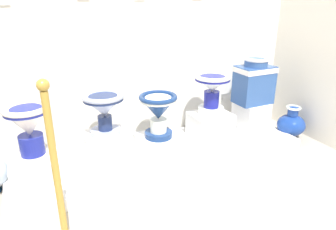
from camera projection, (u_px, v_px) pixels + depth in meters
display_platform at (162, 155)px, 2.92m from camera, size 2.66×0.79×0.10m
plinth_block_slender_white at (36, 169)px, 2.45m from camera, size 0.38×0.33×0.16m
antique_toilet_slender_white at (29, 126)px, 2.32m from camera, size 0.34×0.34×0.44m
plinth_block_squat_floral at (107, 147)px, 2.70m from camera, size 0.36×0.36×0.24m
antique_toilet_squat_floral at (104, 107)px, 2.56m from camera, size 0.35×0.35×0.36m
plinth_block_leftmost at (159, 142)px, 2.93m from camera, size 0.38×0.38×0.12m
antique_toilet_leftmost at (158, 110)px, 2.81m from camera, size 0.34×0.34×0.40m
plinth_block_pale_glazed at (210, 125)px, 3.14m from camera, size 0.39×0.31×0.24m
antique_toilet_pale_glazed at (212, 87)px, 3.00m from camera, size 0.35×0.35×0.40m
plinth_block_rightmost at (251, 115)px, 3.37m from camera, size 0.29×0.31×0.28m
antique_toilet_rightmost at (254, 80)px, 3.23m from camera, size 0.38×0.26×0.48m
decorative_vase_corner at (291, 124)px, 3.33m from camera, size 0.29×0.29×0.35m
stanchion_post_near_left at (61, 204)px, 1.75m from camera, size 0.23×0.23×1.08m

